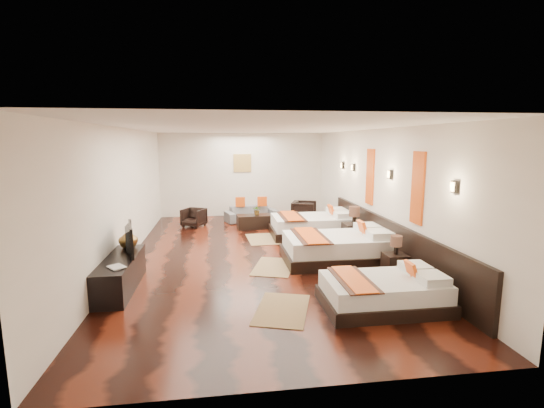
{
  "coord_description": "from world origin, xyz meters",
  "views": [
    {
      "loc": [
        -0.78,
        -8.26,
        2.52
      ],
      "look_at": [
        0.41,
        0.32,
        1.1
      ],
      "focal_mm": 25.25,
      "sensor_mm": 36.0,
      "label": 1
    }
  ],
  "objects": [
    {
      "name": "armchair_right",
      "position": [
        1.84,
        3.35,
        0.33
      ],
      "size": [
        0.93,
        0.92,
        0.66
      ],
      "primitive_type": "imported",
      "rotation": [
        0.0,
        0.0,
        1.22
      ],
      "color": "black",
      "rests_on": "floor"
    },
    {
      "name": "gold_artwork",
      "position": [
        0.0,
        4.73,
        1.8
      ],
      "size": [
        0.6,
        0.04,
        0.6
      ],
      "primitive_type": "cube",
      "color": "#AD873F",
      "rests_on": "back_wall"
    },
    {
      "name": "orange_panel_a",
      "position": [
        2.73,
        -1.9,
        1.7
      ],
      "size": [
        0.04,
        0.4,
        1.3
      ],
      "primitive_type": "cube",
      "color": "#D86014",
      "rests_on": "right_wall"
    },
    {
      "name": "tv",
      "position": [
        -2.45,
        -1.41,
        0.82
      ],
      "size": [
        0.34,
        0.93,
        0.53
      ],
      "primitive_type": "imported",
      "rotation": [
        0.0,
        0.0,
        1.81
      ],
      "color": "black",
      "rests_on": "tv_console"
    },
    {
      "name": "right_wall",
      "position": [
        2.75,
        0.0,
        1.4
      ],
      "size": [
        0.01,
        9.5,
        2.8
      ],
      "primitive_type": "cube",
      "color": "silver",
      "rests_on": "floor"
    },
    {
      "name": "table_plant",
      "position": [
        0.29,
        2.69,
        0.54
      ],
      "size": [
        0.27,
        0.24,
        0.28
      ],
      "primitive_type": "imported",
      "rotation": [
        0.0,
        0.0,
        -0.07
      ],
      "color": "#2C5E1F",
      "rests_on": "coffee_table"
    },
    {
      "name": "ceiling",
      "position": [
        0.0,
        0.0,
        2.8
      ],
      "size": [
        5.5,
        9.5,
        0.01
      ],
      "primitive_type": "cube",
      "color": "white",
      "rests_on": "floor"
    },
    {
      "name": "sconce_near",
      "position": [
        2.7,
        -3.0,
        1.85
      ],
      "size": [
        0.07,
        0.12,
        0.18
      ],
      "color": "black",
      "rests_on": "right_wall"
    },
    {
      "name": "book",
      "position": [
        -2.5,
        -2.27,
        0.56
      ],
      "size": [
        0.34,
        0.35,
        0.03
      ],
      "primitive_type": "imported",
      "rotation": [
        0.0,
        0.0,
        0.67
      ],
      "color": "black",
      "rests_on": "tv_console"
    },
    {
      "name": "coffee_table",
      "position": [
        0.21,
        2.67,
        0.2
      ],
      "size": [
        1.04,
        0.58,
        0.4
      ],
      "primitive_type": "cube",
      "rotation": [
        0.0,
        0.0,
        0.08
      ],
      "color": "black",
      "rests_on": "floor"
    },
    {
      "name": "back_wall",
      "position": [
        0.0,
        4.75,
        1.4
      ],
      "size": [
        5.5,
        0.01,
        2.8
      ],
      "primitive_type": "cube",
      "color": "silver",
      "rests_on": "floor"
    },
    {
      "name": "left_wall",
      "position": [
        -2.75,
        0.0,
        1.4
      ],
      "size": [
        0.01,
        9.5,
        2.8
      ],
      "primitive_type": "cube",
      "color": "silver",
      "rests_on": "floor"
    },
    {
      "name": "jute_mat_far",
      "position": [
        0.3,
        1.37,
        0.01
      ],
      "size": [
        0.82,
        1.24,
        0.01
      ],
      "primitive_type": "cube",
      "rotation": [
        0.0,
        0.0,
        0.06
      ],
      "color": "olive",
      "rests_on": "floor"
    },
    {
      "name": "sofa",
      "position": [
        0.21,
        3.72,
        0.24
      ],
      "size": [
        1.76,
        1.07,
        0.48
      ],
      "primitive_type": "imported",
      "rotation": [
        0.0,
        0.0,
        0.28
      ],
      "color": "slate",
      "rests_on": "floor"
    },
    {
      "name": "armchair_left",
      "position": [
        -1.56,
        3.14,
        0.28
      ],
      "size": [
        0.81,
        0.82,
        0.55
      ],
      "primitive_type": "imported",
      "rotation": [
        0.0,
        0.0,
        -0.49
      ],
      "color": "black",
      "rests_on": "floor"
    },
    {
      "name": "orange_panel_b",
      "position": [
        2.73,
        0.3,
        1.7
      ],
      "size": [
        0.04,
        0.4,
        1.3
      ],
      "primitive_type": "cube",
      "color": "#D86014",
      "rests_on": "right_wall"
    },
    {
      "name": "sconce_lounge",
      "position": [
        2.7,
        2.3,
        1.85
      ],
      "size": [
        0.07,
        0.12,
        0.18
      ],
      "color": "black",
      "rests_on": "right_wall"
    },
    {
      "name": "jute_mat_near",
      "position": [
        0.12,
        -2.88,
        0.01
      ],
      "size": [
        1.08,
        1.37,
        0.01
      ],
      "primitive_type": "cube",
      "rotation": [
        0.0,
        0.0,
        -0.31
      ],
      "color": "olive",
      "rests_on": "floor"
    },
    {
      "name": "headboard_panel",
      "position": [
        2.71,
        -0.8,
        0.45
      ],
      "size": [
        0.08,
        6.6,
        0.9
      ],
      "primitive_type": "cube",
      "color": "black",
      "rests_on": "floor"
    },
    {
      "name": "jute_mat_mid",
      "position": [
        0.27,
        -0.88,
        0.01
      ],
      "size": [
        1.08,
        1.37,
        0.01
      ],
      "primitive_type": "cube",
      "rotation": [
        0.0,
        0.0,
        -0.31
      ],
      "color": "olive",
      "rests_on": "floor"
    },
    {
      "name": "bed_near",
      "position": [
        1.69,
        -2.99,
        0.24
      ],
      "size": [
        1.85,
        1.16,
        0.71
      ],
      "color": "black",
      "rests_on": "floor"
    },
    {
      "name": "bed_mid",
      "position": [
        1.7,
        -0.69,
        0.3
      ],
      "size": [
        2.27,
        1.43,
        0.87
      ],
      "color": "black",
      "rests_on": "floor"
    },
    {
      "name": "nightstand_b",
      "position": [
        2.44,
        0.48,
        0.34
      ],
      "size": [
        0.49,
        0.49,
        0.97
      ],
      "color": "black",
      "rests_on": "floor"
    },
    {
      "name": "figurine",
      "position": [
        -2.5,
        -1.0,
        0.73
      ],
      "size": [
        0.39,
        0.39,
        0.36
      ],
      "primitive_type": "imported",
      "rotation": [
        0.0,
        0.0,
        0.12
      ],
      "color": "brown",
      "rests_on": "tv_console"
    },
    {
      "name": "sconce_mid",
      "position": [
        2.7,
        -0.8,
        1.85
      ],
      "size": [
        0.07,
        0.12,
        0.18
      ],
      "color": "black",
      "rests_on": "right_wall"
    },
    {
      "name": "nightstand_a",
      "position": [
        2.44,
        -1.77,
        0.28
      ],
      "size": [
        0.4,
        0.4,
        0.8
      ],
      "color": "black",
      "rests_on": "floor"
    },
    {
      "name": "tv_console",
      "position": [
        -2.5,
        -1.69,
        0.28
      ],
      "size": [
        0.5,
        1.8,
        0.55
      ],
      "primitive_type": "cube",
      "color": "black",
      "rests_on": "floor"
    },
    {
      "name": "sconce_far",
      "position": [
        2.7,
        1.4,
        1.85
      ],
      "size": [
        0.07,
        0.12,
        0.18
      ],
      "color": "black",
      "rests_on": "right_wall"
    },
    {
      "name": "floor",
      "position": [
        0.0,
        0.0,
        0.0
      ],
      "size": [
        5.5,
        9.5,
        0.01
      ],
      "primitive_type": "cube",
      "color": "black",
      "rests_on": "ground"
    },
    {
      "name": "bed_far",
      "position": [
        1.7,
        1.54,
        0.29
      ],
      "size": [
        2.2,
        1.38,
        0.84
      ],
      "color": "black",
      "rests_on": "floor"
    }
  ]
}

